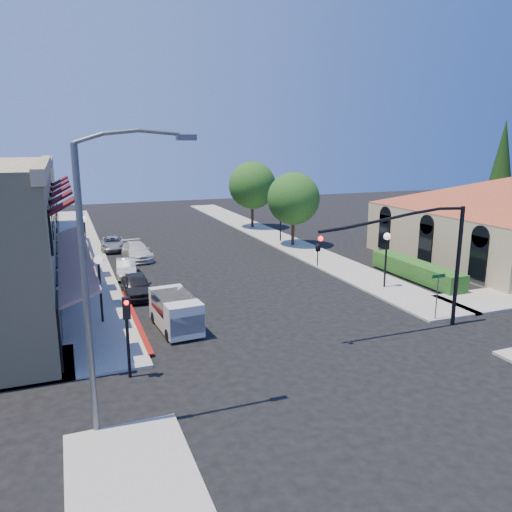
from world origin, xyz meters
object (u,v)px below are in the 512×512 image
object	(u,v)px
street_tree_a	(293,199)
secondary_signal	(127,322)
conifer_far	(501,171)
parked_car_b	(126,268)
parked_car_c	(137,251)
parked_car_a	(137,285)
white_van	(176,310)
parked_car_d	(113,243)
lamppost_left_far	(85,227)
signal_mast_arm	(424,249)
lamppost_right_far	(281,212)
lamppost_right_near	(387,246)
lamppost_left_near	(99,272)
street_name_sign	(437,289)
cobra_streetlight	(96,271)
street_tree_b	(252,185)

from	to	relation	value
street_tree_a	secondary_signal	size ratio (longest dim) A/B	1.95
conifer_far	parked_car_b	world-z (taller)	conifer_far
parked_car_c	parked_car_a	bearing A→B (deg)	-102.52
white_van	parked_car_d	distance (m)	20.14
lamppost_left_far	white_van	size ratio (longest dim) A/B	0.89
signal_mast_arm	lamppost_right_far	world-z (taller)	signal_mast_arm
lamppost_left_far	parked_car_a	xyz separation A→B (m)	(2.30, -10.00, -2.05)
conifer_far	parked_car_a	distance (m)	35.18
conifer_far	white_van	xyz separation A→B (m)	(-33.18, -12.11, -5.36)
signal_mast_arm	white_van	size ratio (longest dim) A/B	2.00
street_tree_a	secondary_signal	bearing A→B (deg)	-129.21
lamppost_right_near	parked_car_d	world-z (taller)	lamppost_right_near
street_tree_a	parked_car_a	bearing A→B (deg)	-146.31
signal_mast_arm	parked_car_b	size ratio (longest dim) A/B	2.20
lamppost_right_near	lamppost_left_near	bearing A→B (deg)	180.00
lamppost_right_near	parked_car_d	xyz separation A→B (m)	(-14.70, 18.00, -2.16)
street_tree_a	conifer_far	bearing A→B (deg)	-11.77
lamppost_right_near	lamppost_right_far	world-z (taller)	same
lamppost_right_near	parked_car_b	distance (m)	17.33
white_van	parked_car_a	size ratio (longest dim) A/B	0.99
street_name_sign	lamppost_left_far	distance (m)	25.48
secondary_signal	cobra_streetlight	size ratio (longest dim) A/B	0.36
lamppost_left_near	cobra_streetlight	bearing A→B (deg)	-93.71
conifer_far	lamppost_left_near	world-z (taller)	conifer_far
white_van	parked_car_a	distance (m)	6.20
street_tree_b	parked_car_c	size ratio (longest dim) A/B	1.56
conifer_far	parked_car_d	xyz separation A→B (m)	(-34.20, 8.00, -5.79)
lamppost_right_far	signal_mast_arm	bearing A→B (deg)	-96.70
conifer_far	parked_car_c	distance (m)	33.51
lamppost_left_near	lamppost_right_near	xyz separation A→B (m)	(17.00, 0.00, 0.00)
conifer_far	lamppost_right_far	world-z (taller)	conifer_far
cobra_streetlight	street_tree_a	bearing A→B (deg)	53.21
lamppost_right_far	street_tree_a	bearing A→B (deg)	-81.47
signal_mast_arm	parked_car_b	distance (m)	19.88
lamppost_right_far	white_van	size ratio (longest dim) A/B	0.89
conifer_far	lamppost_right_far	size ratio (longest dim) A/B	3.08
signal_mast_arm	lamppost_left_far	bearing A→B (deg)	125.00
street_name_sign	secondary_signal	bearing A→B (deg)	-177.07
signal_mast_arm	parked_car_c	bearing A→B (deg)	117.72
conifer_far	white_van	bearing A→B (deg)	-159.96
secondary_signal	street_name_sign	bearing A→B (deg)	2.93
lamppost_right_far	parked_car_d	world-z (taller)	lamppost_right_far
lamppost_right_near	parked_car_b	world-z (taller)	lamppost_right_near
parked_car_c	lamppost_right_near	bearing A→B (deg)	-50.38
lamppost_left_far	secondary_signal	bearing A→B (deg)	-88.61
street_name_sign	street_tree_b	bearing A→B (deg)	87.50
parked_car_b	parked_car_c	xyz separation A→B (m)	(1.40, 4.86, 0.05)
cobra_streetlight	lamppost_left_near	xyz separation A→B (m)	(0.65, 10.00, -2.53)
lamppost_right_near	lamppost_left_far	bearing A→B (deg)	140.53
street_tree_b	white_van	world-z (taller)	street_tree_b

